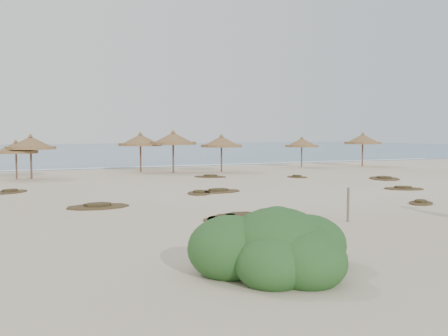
{
  "coord_description": "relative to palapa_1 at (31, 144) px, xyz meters",
  "views": [
    {
      "loc": [
        -9.41,
        -15.78,
        2.9
      ],
      "look_at": [
        0.22,
        5.0,
        1.3
      ],
      "focal_mm": 40.0,
      "sensor_mm": 36.0,
      "label": 1
    }
  ],
  "objects": [
    {
      "name": "scrub_9",
      "position": [
        5.43,
        -18.72,
        -2.19
      ],
      "size": [
        2.92,
        2.2,
        0.16
      ],
      "rotation": [
        0.0,
        0.0,
        0.2
      ],
      "color": "#4C3B21",
      "rests_on": "ground"
    },
    {
      "name": "palapa_2",
      "position": [
        -0.87,
        0.09,
        -0.29
      ],
      "size": [
        3.42,
        3.42,
        2.52
      ],
      "rotation": [
        0.0,
        0.0,
        0.33
      ],
      "color": "brown",
      "rests_on": "ground"
    },
    {
      "name": "scrub_10",
      "position": [
        15.88,
        -6.25,
        -2.19
      ],
      "size": [
        1.4,
        1.75,
        0.16
      ],
      "rotation": [
        0.0,
        0.0,
        1.88
      ],
      "color": "#4C3B21",
      "rests_on": "ground"
    },
    {
      "name": "palapa_5",
      "position": [
        13.24,
        -0.08,
        -0.02
      ],
      "size": [
        3.63,
        3.63,
        2.87
      ],
      "rotation": [
        0.0,
        0.0,
        -0.21
      ],
      "color": "brown",
      "rests_on": "ground"
    },
    {
      "name": "scrub_5",
      "position": [
        20.26,
        -9.52,
        -2.19
      ],
      "size": [
        3.05,
        3.38,
        0.16
      ],
      "rotation": [
        0.0,
        0.0,
        1.03
      ],
      "color": "#4C3B21",
      "rests_on": "ground"
    },
    {
      "name": "palapa_3",
      "position": [
        7.77,
        2.41,
        0.1
      ],
      "size": [
        4.28,
        4.28,
        3.02
      ],
      "rotation": [
        0.0,
        0.0,
        -0.43
      ],
      "color": "brown",
      "rests_on": "ground"
    },
    {
      "name": "scrub_2",
      "position": [
        6.73,
        -11.75,
        -2.19
      ],
      "size": [
        1.71,
        2.03,
        0.16
      ],
      "rotation": [
        0.0,
        0.0,
        1.16
      ],
      "color": "#4C3B21",
      "rests_on": "ground"
    },
    {
      "name": "scrub_7",
      "position": [
        10.8,
        -3.67,
        -2.19
      ],
      "size": [
        2.53,
        2.32,
        0.16
      ],
      "rotation": [
        0.0,
        0.0,
        2.55
      ],
      "color": "#4C3B21",
      "rests_on": "ground"
    },
    {
      "name": "foam_line",
      "position": [
        7.25,
        8.02,
        -2.24
      ],
      "size": [
        70.0,
        0.6,
        0.01
      ],
      "primitive_type": "cube",
      "color": "white",
      "rests_on": "ground"
    },
    {
      "name": "scrub_1",
      "position": [
        1.49,
        -14.15,
        -2.19
      ],
      "size": [
        2.46,
        1.62,
        0.16
      ],
      "rotation": [
        0.0,
        0.0,
        3.13
      ],
      "color": "#4C3B21",
      "rests_on": "ground"
    },
    {
      "name": "scrub_11",
      "position": [
        4.84,
        -18.76,
        -2.19
      ],
      "size": [
        2.2,
        1.91,
        0.16
      ],
      "rotation": [
        0.0,
        0.0,
        0.47
      ],
      "color": "#4C3B21",
      "rests_on": "ground"
    },
    {
      "name": "palapa_1",
      "position": [
        0.0,
        0.0,
        0.0
      ],
      "size": [
        3.47,
        3.47,
        2.89
      ],
      "rotation": [
        0.0,
        0.0,
        0.13
      ],
      "color": "brown",
      "rests_on": "ground"
    },
    {
      "name": "ocean",
      "position": [
        7.25,
        57.02,
        -2.24
      ],
      "size": [
        200.0,
        100.0,
        0.01
      ],
      "primitive_type": "cube",
      "color": "#2A527F",
      "rests_on": "ground"
    },
    {
      "name": "palapa_6",
      "position": [
        21.62,
        1.84,
        -0.18
      ],
      "size": [
        3.43,
        3.43,
        2.66
      ],
      "rotation": [
        0.0,
        0.0,
        -0.24
      ],
      "color": "brown",
      "rests_on": "ground"
    },
    {
      "name": "scrub_3",
      "position": [
        7.87,
        -11.44,
        -2.19
      ],
      "size": [
        2.43,
        1.68,
        0.16
      ],
      "rotation": [
        0.0,
        0.0,
        0.07
      ],
      "color": "#4C3B21",
      "rests_on": "ground"
    },
    {
      "name": "scrub_6",
      "position": [
        -1.47,
        -7.41,
        -2.19
      ],
      "size": [
        2.25,
        2.26,
        0.16
      ],
      "rotation": [
        0.0,
        0.0,
        0.79
      ],
      "color": "#4C3B21",
      "rests_on": "ground"
    },
    {
      "name": "scrub_12",
      "position": [
        13.75,
        -18.72,
        -2.19
      ],
      "size": [
        1.72,
        1.61,
        0.16
      ],
      "rotation": [
        0.0,
        0.0,
        0.64
      ],
      "color": "#4C3B21",
      "rests_on": "ground"
    },
    {
      "name": "fence_post_near",
      "position": [
        8.32,
        -20.81,
        -1.68
      ],
      "size": [
        0.08,
        0.08,
        1.12
      ],
      "primitive_type": "cylinder",
      "rotation": [
        0.0,
        0.0,
        0.0
      ],
      "color": "#6C6151",
      "rests_on": "ground"
    },
    {
      "name": "scrub_4",
      "position": [
        17.05,
        -14.41,
        -2.19
      ],
      "size": [
        2.41,
        2.18,
        0.16
      ],
      "rotation": [
        0.0,
        0.0,
        2.59
      ],
      "color": "#4C3B21",
      "rests_on": "ground"
    },
    {
      "name": "bush",
      "position": [
        3.09,
        -25.01,
        -1.72
      ],
      "size": [
        3.56,
        3.14,
        1.6
      ],
      "rotation": [
        0.0,
        0.0,
        -0.37
      ],
      "color": "#2B5D27",
      "rests_on": "ground"
    },
    {
      "name": "palapa_7",
      "position": [
        27.09,
        0.58,
        0.1
      ],
      "size": [
        3.89,
        3.89,
        3.01
      ],
      "rotation": [
        0.0,
        0.0,
        -0.24
      ],
      "color": "brown",
      "rests_on": "ground"
    },
    {
      "name": "palapa_4",
      "position": [
        9.85,
        1.03,
        0.22
      ],
      "size": [
        4.03,
        4.03,
        3.17
      ],
      "rotation": [
        0.0,
        0.0,
        0.21
      ],
      "color": "brown",
      "rests_on": "ground"
    },
    {
      "name": "ground",
      "position": [
        7.25,
        -17.98,
        -2.24
      ],
      "size": [
        160.0,
        160.0,
        0.0
      ],
      "primitive_type": "plane",
      "color": "beige",
      "rests_on": "ground"
    }
  ]
}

